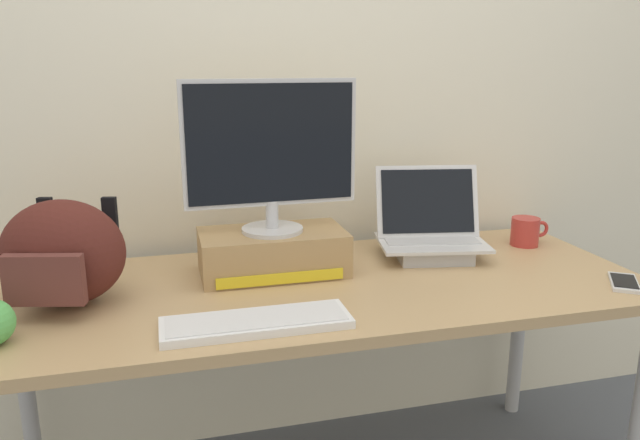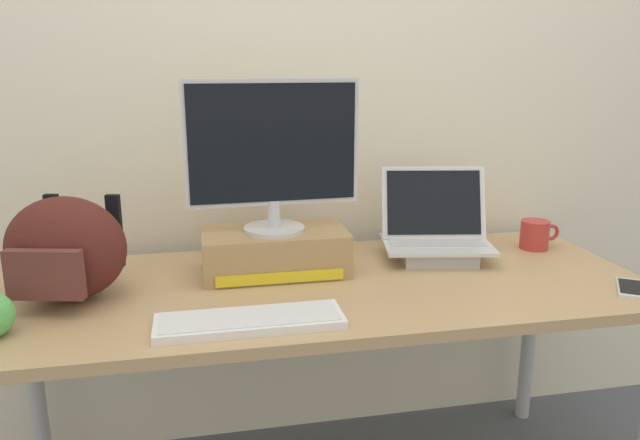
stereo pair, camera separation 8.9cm
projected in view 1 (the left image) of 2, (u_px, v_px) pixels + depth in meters
back_wall at (283, 65)px, 2.00m from camera, size 7.00×0.10×2.60m
desk at (320, 305)px, 1.72m from camera, size 1.82×0.73×0.71m
toner_box_yellow at (273, 252)px, 1.77m from camera, size 0.42×0.23×0.12m
desktop_monitor at (271, 153)px, 1.70m from camera, size 0.49×0.18×0.43m
open_laptop at (431, 239)px, 1.93m from camera, size 0.37×0.29×0.27m
external_keyboard at (256, 322)px, 1.42m from camera, size 0.44×0.14×0.02m
messenger_backpack at (63, 253)px, 1.53m from camera, size 0.35×0.31×0.27m
coffee_mug at (526, 231)px, 2.04m from camera, size 0.13×0.09×0.09m
cell_phone at (624, 282)px, 1.69m from camera, size 0.14×0.16×0.01m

